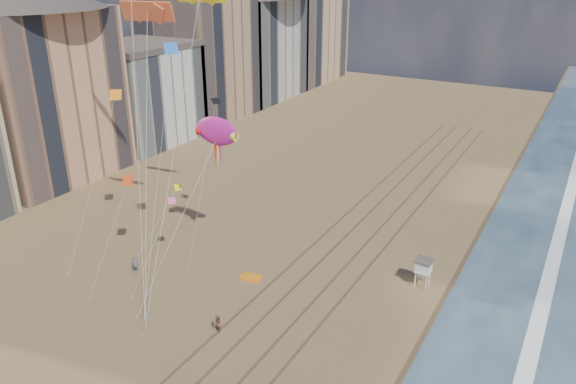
% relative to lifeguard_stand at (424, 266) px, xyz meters
% --- Properties ---
extents(wet_sand, '(260.00, 260.00, 0.00)m').
position_rel_lifeguard_stand_xyz_m(wet_sand, '(6.76, 9.04, -2.34)').
color(wet_sand, '#42301E').
rests_on(wet_sand, ground).
extents(foam, '(260.00, 260.00, 0.00)m').
position_rel_lifeguard_stand_xyz_m(foam, '(10.96, 9.04, -2.34)').
color(foam, white).
rests_on(foam, ground).
extents(tracks, '(7.68, 120.00, 0.01)m').
position_rel_lifeguard_stand_xyz_m(tracks, '(-9.69, -0.96, -2.33)').
color(tracks, brown).
rests_on(tracks, ground).
extents(buildings, '(34.72, 131.35, 29.00)m').
position_rel_lifeguard_stand_xyz_m(buildings, '(-57.97, 34.62, 11.21)').
color(buildings, '#C6B284').
rests_on(buildings, ground).
extents(lifeguard_stand, '(1.68, 1.68, 3.04)m').
position_rel_lifeguard_stand_xyz_m(lifeguard_stand, '(0.00, 0.00, 0.00)').
color(lifeguard_stand, silver).
rests_on(lifeguard_stand, ground).
extents(grounded_kite, '(2.35, 1.71, 0.24)m').
position_rel_lifeguard_stand_xyz_m(grounded_kite, '(-15.74, -7.13, -2.22)').
color(grounded_kite, orange).
rests_on(grounded_kite, ground).
extents(show_kite, '(4.72, 7.09, 18.67)m').
position_rel_lifeguard_stand_xyz_m(show_kite, '(-20.83, -4.80, 11.96)').
color(show_kite, '#B31B84').
rests_on(show_kite, ground).
extents(kite_flyer_a, '(0.76, 0.70, 1.73)m').
position_rel_lifeguard_stand_xyz_m(kite_flyer_a, '(-26.92, -11.93, -1.48)').
color(kite_flyer_a, '#54596C').
rests_on(kite_flyer_a, ground).
extents(kite_flyer_b, '(1.03, 0.95, 1.72)m').
position_rel_lifeguard_stand_xyz_m(kite_flyer_b, '(-13.39, -16.02, -1.48)').
color(kite_flyer_b, '#94584B').
rests_on(kite_flyer_b, ground).
extents(small_kites, '(12.49, 12.10, 19.06)m').
position_rel_lifeguard_stand_xyz_m(small_kites, '(-26.11, -7.66, 12.47)').
color(small_kites, '#FFFB1A').
rests_on(small_kites, ground).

